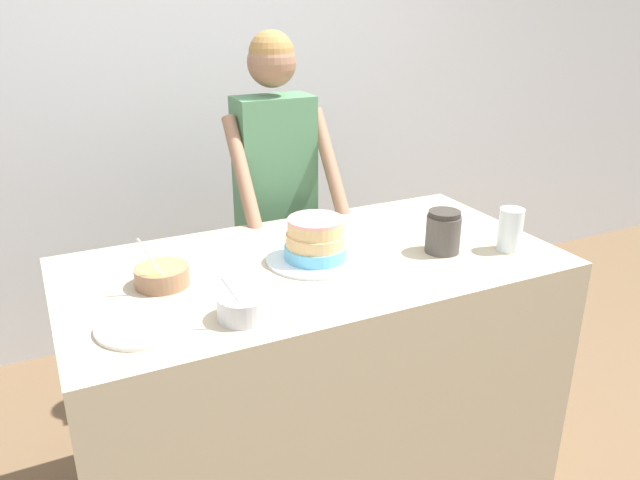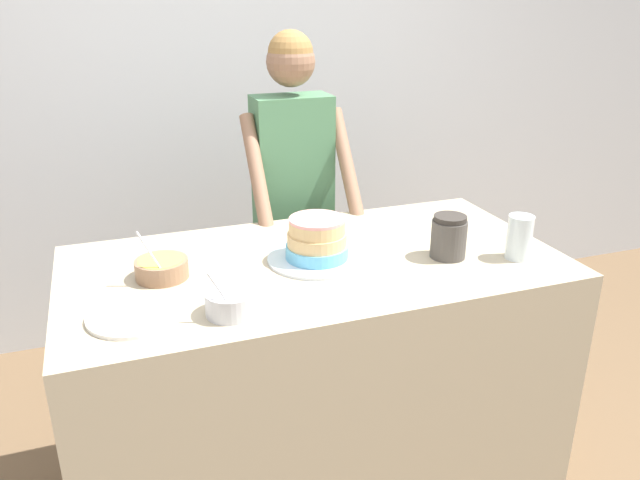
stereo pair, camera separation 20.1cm
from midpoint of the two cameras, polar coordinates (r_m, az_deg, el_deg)
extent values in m
cube|color=silver|center=(3.32, -13.41, 12.99)|extent=(10.00, 0.05, 2.60)
cube|color=tan|center=(2.31, -3.09, -12.67)|extent=(1.65, 0.84, 0.94)
cylinder|color=#2D2D38|center=(2.90, -7.14, -6.88)|extent=(0.10, 0.10, 0.79)
cylinder|color=#2D2D38|center=(2.94, -4.46, -6.32)|extent=(0.10, 0.10, 0.79)
cube|color=#4C7F56|center=(2.66, -6.35, 6.61)|extent=(0.32, 0.18, 0.59)
cylinder|color=#8E664C|center=(2.46, -9.25, 5.05)|extent=(0.06, 0.37, 0.49)
cylinder|color=#8E664C|center=(2.59, -1.13, 6.17)|extent=(0.06, 0.37, 0.49)
sphere|color=#8E664C|center=(2.58, -6.76, 15.81)|extent=(0.20, 0.20, 0.20)
sphere|color=olive|center=(2.58, -6.79, 16.58)|extent=(0.18, 0.18, 0.18)
cylinder|color=silver|center=(2.09, -3.18, -1.78)|extent=(0.33, 0.33, 0.01)
cylinder|color=#60B7E0|center=(2.08, -3.19, -1.11)|extent=(0.21, 0.21, 0.04)
cylinder|color=#DBB275|center=(2.06, -3.22, -0.01)|extent=(0.20, 0.20, 0.04)
cylinder|color=#DBB275|center=(2.04, -3.24, 1.11)|extent=(0.18, 0.18, 0.04)
cylinder|color=pink|center=(2.03, -3.26, 1.81)|extent=(0.18, 0.18, 0.01)
cylinder|color=#936B4C|center=(1.99, -17.10, -3.22)|extent=(0.17, 0.17, 0.06)
cylinder|color=#F2DB4C|center=(1.98, -17.17, -2.60)|extent=(0.14, 0.14, 0.01)
cylinder|color=silver|center=(1.91, -17.77, -2.25)|extent=(0.09, 0.05, 0.17)
cylinder|color=silver|center=(1.74, -10.38, -6.12)|extent=(0.14, 0.14, 0.07)
cylinder|color=white|center=(1.73, -10.44, -5.31)|extent=(0.12, 0.12, 0.01)
cylinder|color=silver|center=(1.68, -10.89, -5.63)|extent=(0.08, 0.05, 0.14)
cylinder|color=silver|center=(2.21, 14.55, 0.88)|extent=(0.08, 0.08, 0.15)
cylinder|color=white|center=(1.78, -18.98, -7.42)|extent=(0.26, 0.26, 0.01)
cylinder|color=#4C4742|center=(2.15, 8.59, 0.50)|extent=(0.12, 0.12, 0.13)
cylinder|color=#322D28|center=(2.13, 8.70, 2.34)|extent=(0.11, 0.11, 0.02)
camera|label=1|loc=(0.10, -92.86, -1.15)|focal=35.00mm
camera|label=2|loc=(0.10, 87.14, 1.15)|focal=35.00mm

